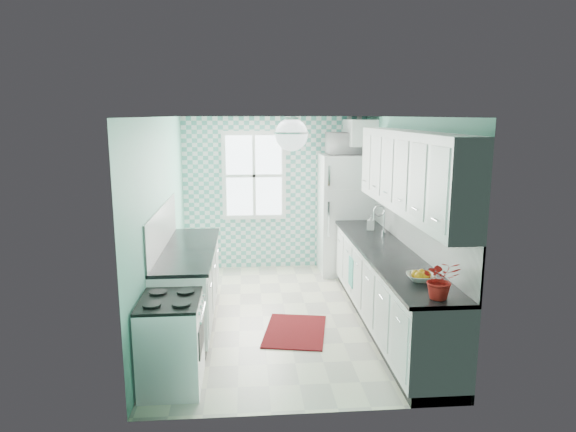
{
  "coord_description": "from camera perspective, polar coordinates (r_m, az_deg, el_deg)",
  "views": [
    {
      "loc": [
        -0.47,
        -6.17,
        2.52
      ],
      "look_at": [
        0.05,
        0.25,
        1.25
      ],
      "focal_mm": 32.0,
      "sensor_mm": 36.0,
      "label": 1
    }
  ],
  "objects": [
    {
      "name": "rug",
      "position": [
        6.22,
        0.8,
        -12.67
      ],
      "size": [
        0.86,
        1.1,
        0.02
      ],
      "primitive_type": "cube",
      "rotation": [
        0.0,
        0.0,
        -0.19
      ],
      "color": "maroon",
      "rests_on": "floor"
    },
    {
      "name": "countertop_right",
      "position": [
        6.21,
        11.01,
        -3.98
      ],
      "size": [
        0.63,
        3.6,
        0.04
      ],
      "primitive_type": "cube",
      "color": "black",
      "rests_on": "base_cabinets_right"
    },
    {
      "name": "fruit_bowl",
      "position": [
        5.17,
        14.56,
        -6.62
      ],
      "size": [
        0.31,
        0.31,
        0.07
      ],
      "primitive_type": "imported",
      "rotation": [
        0.0,
        0.0,
        -0.11
      ],
      "color": "silver",
      "rests_on": "countertop_right"
    },
    {
      "name": "base_cabinets_right",
      "position": [
        6.36,
        10.98,
        -8.07
      ],
      "size": [
        0.6,
        3.6,
        0.9
      ],
      "primitive_type": "cube",
      "color": "white",
      "rests_on": "floor"
    },
    {
      "name": "wall_right",
      "position": [
        6.61,
        12.91,
        -0.22
      ],
      "size": [
        0.02,
        4.4,
        2.5
      ],
      "primitive_type": "cube",
      "color": "#6EC1A9",
      "rests_on": "floor"
    },
    {
      "name": "dish_towel",
      "position": [
        6.87,
        7.02,
        -6.2
      ],
      "size": [
        0.1,
        0.25,
        0.38
      ],
      "primitive_type": "cube",
      "rotation": [
        0.0,
        0.0,
        0.33
      ],
      "color": "#65B6A1",
      "rests_on": "base_cabinets_right"
    },
    {
      "name": "wall_front",
      "position": [
        4.19,
        2.08,
        -6.53
      ],
      "size": [
        3.0,
        0.02,
        2.5
      ],
      "primitive_type": "cube",
      "color": "#6EC1A9",
      "rests_on": "floor"
    },
    {
      "name": "backsplash_right",
      "position": [
        6.24,
        13.79,
        -1.44
      ],
      "size": [
        0.02,
        3.6,
        0.51
      ],
      "primitive_type": "cube",
      "color": "white",
      "rests_on": "wall_right"
    },
    {
      "name": "ceiling_light",
      "position": [
        5.39,
        0.38,
        9.06
      ],
      "size": [
        0.34,
        0.34,
        0.35
      ],
      "color": "silver",
      "rests_on": "ceiling"
    },
    {
      "name": "microwave",
      "position": [
        8.17,
        6.59,
        8.02
      ],
      "size": [
        0.64,
        0.46,
        0.34
      ],
      "primitive_type": "imported",
      "rotation": [
        0.0,
        0.0,
        3.2
      ],
      "color": "white",
      "rests_on": "fridge"
    },
    {
      "name": "upper_cabinet_fridge",
      "position": [
        8.2,
        7.93,
        9.17
      ],
      "size": [
        0.4,
        0.74,
        0.4
      ],
      "primitive_type": "cube",
      "color": "white",
      "rests_on": "wall_right"
    },
    {
      "name": "potted_plant",
      "position": [
        4.69,
        16.61,
        -6.74
      ],
      "size": [
        0.36,
        0.32,
        0.36
      ],
      "primitive_type": "imported",
      "rotation": [
        0.0,
        0.0,
        -0.16
      ],
      "color": "#AD2B15",
      "rests_on": "countertop_right"
    },
    {
      "name": "wall_left",
      "position": [
        6.38,
        -13.91,
        -0.66
      ],
      "size": [
        0.02,
        4.4,
        2.5
      ],
      "primitive_type": "cube",
      "color": "#6EC1A9",
      "rests_on": "floor"
    },
    {
      "name": "wall_back",
      "position": [
        8.49,
        -1.42,
        2.55
      ],
      "size": [
        3.0,
        0.02,
        2.5
      ],
      "primitive_type": "cube",
      "color": "#6EC1A9",
      "rests_on": "floor"
    },
    {
      "name": "fridge",
      "position": [
        8.3,
        6.42,
        0.23
      ],
      "size": [
        0.83,
        0.82,
        1.91
      ],
      "rotation": [
        0.0,
        0.0,
        -0.0
      ],
      "color": "white",
      "rests_on": "floor"
    },
    {
      "name": "accent_wall",
      "position": [
        8.47,
        -1.41,
        2.53
      ],
      "size": [
        3.0,
        0.01,
        2.5
      ],
      "primitive_type": "cube",
      "color": "#56AB9E",
      "rests_on": "wall_back"
    },
    {
      "name": "stove",
      "position": [
        5.06,
        -12.83,
        -13.41
      ],
      "size": [
        0.56,
        0.7,
        0.84
      ],
      "rotation": [
        0.0,
        0.0,
        -0.07
      ],
      "color": "white",
      "rests_on": "floor"
    },
    {
      "name": "backsplash_left",
      "position": [
        6.32,
        -13.79,
        -1.28
      ],
      "size": [
        0.02,
        2.15,
        0.51
      ],
      "primitive_type": "cube",
      "color": "white",
      "rests_on": "wall_left"
    },
    {
      "name": "base_cabinets_left",
      "position": [
        6.48,
        -10.95,
        -7.69
      ],
      "size": [
        0.6,
        2.15,
        0.9
      ],
      "primitive_type": "cube",
      "color": "white",
      "rests_on": "floor"
    },
    {
      "name": "countertop_left",
      "position": [
        6.34,
        -10.97,
        -3.67
      ],
      "size": [
        0.63,
        2.15,
        0.04
      ],
      "primitive_type": "cube",
      "color": "black",
      "rests_on": "base_cabinets_left"
    },
    {
      "name": "soap_bottle",
      "position": [
        7.26,
        9.18,
        -0.71
      ],
      "size": [
        0.12,
        0.12,
        0.21
      ],
      "primitive_type": "imported",
      "rotation": [
        0.0,
        0.0,
        -0.35
      ],
      "color": "#B1BBC5",
      "rests_on": "countertop_right"
    },
    {
      "name": "upper_cabinets_right",
      "position": [
        5.89,
        13.3,
        4.81
      ],
      "size": [
        0.33,
        3.2,
        0.9
      ],
      "primitive_type": "cube",
      "color": "white",
      "rests_on": "wall_right"
    },
    {
      "name": "floor",
      "position": [
        6.69,
        -0.26,
        -11.08
      ],
      "size": [
        3.0,
        4.4,
        0.02
      ],
      "primitive_type": "cube",
      "color": "#ECE3C3",
      "rests_on": "ground"
    },
    {
      "name": "ceiling",
      "position": [
        6.19,
        -0.28,
        11.06
      ],
      "size": [
        3.0,
        4.4,
        0.02
      ],
      "primitive_type": "cube",
      "color": "white",
      "rests_on": "wall_back"
    },
    {
      "name": "window",
      "position": [
        8.39,
        -3.8,
        4.49
      ],
      "size": [
        1.04,
        0.05,
        1.44
      ],
      "color": "white",
      "rests_on": "wall_back"
    },
    {
      "name": "sink",
      "position": [
        6.99,
        9.37,
        -2.11
      ],
      "size": [
        0.44,
        0.37,
        0.53
      ],
      "rotation": [
        0.0,
        0.0,
        0.0
      ],
      "color": "silver",
      "rests_on": "countertop_right"
    }
  ]
}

